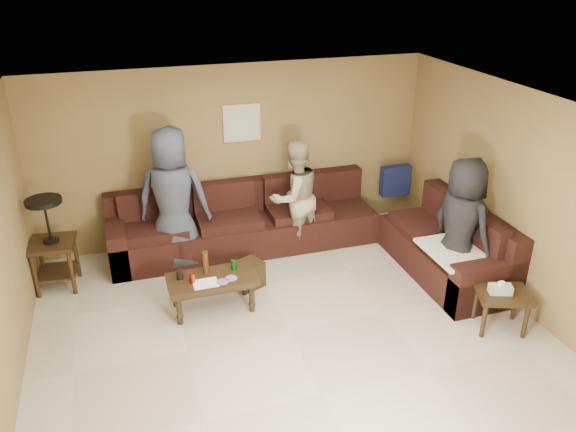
{
  "coord_description": "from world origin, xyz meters",
  "views": [
    {
      "loc": [
        -1.55,
        -4.85,
        3.83
      ],
      "look_at": [
        0.25,
        0.85,
        1.0
      ],
      "focal_mm": 35.0,
      "sensor_mm": 36.0,
      "label": 1
    }
  ],
  "objects_px": {
    "coffee_table": "(212,282)",
    "end_table_left": "(52,242)",
    "waste_bin": "(250,274)",
    "person_right": "(461,226)",
    "sectional_sofa": "(313,235)",
    "person_middle": "(295,197)",
    "side_table_right": "(502,297)",
    "person_left": "(173,199)"
  },
  "relations": [
    {
      "from": "side_table_right",
      "to": "coffee_table",
      "type": "bearing_deg",
      "value": 155.89
    },
    {
      "from": "waste_bin",
      "to": "person_middle",
      "type": "bearing_deg",
      "value": 42.15
    },
    {
      "from": "side_table_right",
      "to": "person_right",
      "type": "distance_m",
      "value": 0.99
    },
    {
      "from": "sectional_sofa",
      "to": "waste_bin",
      "type": "distance_m",
      "value": 1.11
    },
    {
      "from": "sectional_sofa",
      "to": "person_middle",
      "type": "relative_size",
      "value": 2.92
    },
    {
      "from": "person_middle",
      "to": "sectional_sofa",
      "type": "bearing_deg",
      "value": 102.43
    },
    {
      "from": "person_middle",
      "to": "waste_bin",
      "type": "bearing_deg",
      "value": 24.44
    },
    {
      "from": "end_table_left",
      "to": "person_right",
      "type": "relative_size",
      "value": 0.7
    },
    {
      "from": "waste_bin",
      "to": "person_right",
      "type": "bearing_deg",
      "value": -18.52
    },
    {
      "from": "waste_bin",
      "to": "end_table_left",
      "type": "bearing_deg",
      "value": 163.06
    },
    {
      "from": "sectional_sofa",
      "to": "coffee_table",
      "type": "distance_m",
      "value": 1.74
    },
    {
      "from": "end_table_left",
      "to": "person_middle",
      "type": "relative_size",
      "value": 0.75
    },
    {
      "from": "coffee_table",
      "to": "person_right",
      "type": "relative_size",
      "value": 0.6
    },
    {
      "from": "waste_bin",
      "to": "person_right",
      "type": "xyz_separation_m",
      "value": [
        2.41,
        -0.81,
        0.69
      ]
    },
    {
      "from": "person_left",
      "to": "person_right",
      "type": "bearing_deg",
      "value": 169.63
    },
    {
      "from": "person_right",
      "to": "waste_bin",
      "type": "bearing_deg",
      "value": 56.76
    },
    {
      "from": "coffee_table",
      "to": "waste_bin",
      "type": "bearing_deg",
      "value": 33.75
    },
    {
      "from": "end_table_left",
      "to": "waste_bin",
      "type": "distance_m",
      "value": 2.44
    },
    {
      "from": "waste_bin",
      "to": "person_left",
      "type": "relative_size",
      "value": 0.18
    },
    {
      "from": "coffee_table",
      "to": "person_right",
      "type": "xyz_separation_m",
      "value": [
        2.95,
        -0.45,
        0.49
      ]
    },
    {
      "from": "end_table_left",
      "to": "side_table_right",
      "type": "xyz_separation_m",
      "value": [
        4.72,
        -2.39,
        -0.23
      ]
    },
    {
      "from": "end_table_left",
      "to": "person_right",
      "type": "xyz_separation_m",
      "value": [
        4.71,
        -1.51,
        0.23
      ]
    },
    {
      "from": "side_table_right",
      "to": "person_left",
      "type": "distance_m",
      "value": 4.11
    },
    {
      "from": "sectional_sofa",
      "to": "person_middle",
      "type": "bearing_deg",
      "value": 120.15
    },
    {
      "from": "end_table_left",
      "to": "person_left",
      "type": "bearing_deg",
      "value": 4.63
    },
    {
      "from": "sectional_sofa",
      "to": "person_left",
      "type": "xyz_separation_m",
      "value": [
        -1.78,
        0.36,
        0.62
      ]
    },
    {
      "from": "coffee_table",
      "to": "person_left",
      "type": "xyz_separation_m",
      "value": [
        -0.25,
        1.18,
        0.58
      ]
    },
    {
      "from": "person_left",
      "to": "person_right",
      "type": "xyz_separation_m",
      "value": [
        3.2,
        -1.63,
        -0.09
      ]
    },
    {
      "from": "coffee_table",
      "to": "end_table_left",
      "type": "height_order",
      "value": "end_table_left"
    },
    {
      "from": "side_table_right",
      "to": "person_left",
      "type": "bearing_deg",
      "value": 142.0
    },
    {
      "from": "coffee_table",
      "to": "person_right",
      "type": "distance_m",
      "value": 3.03
    },
    {
      "from": "sectional_sofa",
      "to": "end_table_left",
      "type": "bearing_deg",
      "value": 175.87
    },
    {
      "from": "end_table_left",
      "to": "waste_bin",
      "type": "bearing_deg",
      "value": -16.94
    },
    {
      "from": "waste_bin",
      "to": "side_table_right",
      "type": "bearing_deg",
      "value": -34.84
    },
    {
      "from": "person_left",
      "to": "coffee_table",
      "type": "bearing_deg",
      "value": 118.41
    },
    {
      "from": "sectional_sofa",
      "to": "side_table_right",
      "type": "height_order",
      "value": "sectional_sofa"
    },
    {
      "from": "waste_bin",
      "to": "person_middle",
      "type": "relative_size",
      "value": 0.21
    },
    {
      "from": "waste_bin",
      "to": "person_middle",
      "type": "xyz_separation_m",
      "value": [
        0.83,
        0.75,
        0.63
      ]
    },
    {
      "from": "coffee_table",
      "to": "person_right",
      "type": "height_order",
      "value": "person_right"
    },
    {
      "from": "side_table_right",
      "to": "waste_bin",
      "type": "relative_size",
      "value": 2.0
    },
    {
      "from": "waste_bin",
      "to": "person_right",
      "type": "relative_size",
      "value": 0.2
    },
    {
      "from": "sectional_sofa",
      "to": "person_middle",
      "type": "distance_m",
      "value": 0.58
    }
  ]
}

